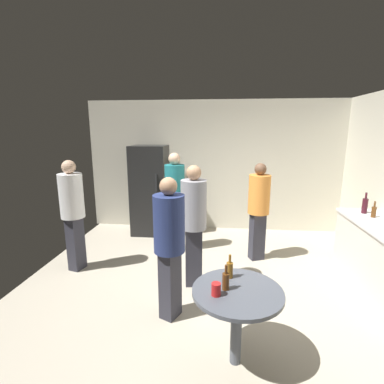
{
  "coord_description": "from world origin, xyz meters",
  "views": [
    {
      "loc": [
        0.14,
        -3.34,
        2.1
      ],
      "look_at": [
        -0.24,
        0.34,
        1.29
      ],
      "focal_mm": 26.57,
      "sensor_mm": 36.0,
      "label": 1
    }
  ],
  "objects_px": {
    "person_in_teal_shirt": "(175,194)",
    "plastic_cup_red": "(216,289)",
    "wine_bottle_on_counter": "(365,205)",
    "person_in_orange_shirt": "(259,205)",
    "person_in_white_shirt": "(72,207)",
    "beer_bottle_amber": "(230,269)",
    "beer_bottle_on_counter": "(374,212)",
    "foreground_table": "(237,301)",
    "beer_bottle_brown": "(226,281)",
    "person_in_navy_shirt": "(169,238)",
    "refrigerator": "(150,190)",
    "person_in_gray_shirt": "(194,217)"
  },
  "relations": [
    {
      "from": "person_in_teal_shirt",
      "to": "plastic_cup_red",
      "type": "bearing_deg",
      "value": -34.8
    },
    {
      "from": "wine_bottle_on_counter",
      "to": "person_in_orange_shirt",
      "type": "xyz_separation_m",
      "value": [
        -1.5,
        0.22,
        -0.09
      ]
    },
    {
      "from": "plastic_cup_red",
      "to": "person_in_orange_shirt",
      "type": "bearing_deg",
      "value": 74.75
    },
    {
      "from": "person_in_white_shirt",
      "to": "person_in_teal_shirt",
      "type": "xyz_separation_m",
      "value": [
        1.39,
        0.87,
        0.03
      ]
    },
    {
      "from": "beer_bottle_amber",
      "to": "plastic_cup_red",
      "type": "xyz_separation_m",
      "value": [
        -0.12,
        -0.31,
        -0.03
      ]
    },
    {
      "from": "beer_bottle_on_counter",
      "to": "person_in_orange_shirt",
      "type": "xyz_separation_m",
      "value": [
        -1.53,
        0.42,
        -0.05
      ]
    },
    {
      "from": "wine_bottle_on_counter",
      "to": "person_in_white_shirt",
      "type": "relative_size",
      "value": 0.18
    },
    {
      "from": "foreground_table",
      "to": "beer_bottle_brown",
      "type": "relative_size",
      "value": 3.48
    },
    {
      "from": "beer_bottle_amber",
      "to": "plastic_cup_red",
      "type": "height_order",
      "value": "beer_bottle_amber"
    },
    {
      "from": "person_in_white_shirt",
      "to": "beer_bottle_brown",
      "type": "bearing_deg",
      "value": -19.93
    },
    {
      "from": "person_in_teal_shirt",
      "to": "foreground_table",
      "type": "bearing_deg",
      "value": -30.29
    },
    {
      "from": "person_in_white_shirt",
      "to": "person_in_navy_shirt",
      "type": "relative_size",
      "value": 1.04
    },
    {
      "from": "beer_bottle_amber",
      "to": "beer_bottle_brown",
      "type": "bearing_deg",
      "value": -100.6
    },
    {
      "from": "beer_bottle_on_counter",
      "to": "person_in_teal_shirt",
      "type": "bearing_deg",
      "value": 167.37
    },
    {
      "from": "wine_bottle_on_counter",
      "to": "plastic_cup_red",
      "type": "distance_m",
      "value": 3.0
    },
    {
      "from": "beer_bottle_on_counter",
      "to": "beer_bottle_amber",
      "type": "relative_size",
      "value": 1.0
    },
    {
      "from": "beer_bottle_brown",
      "to": "beer_bottle_amber",
      "type": "bearing_deg",
      "value": 79.4
    },
    {
      "from": "plastic_cup_red",
      "to": "person_in_orange_shirt",
      "type": "height_order",
      "value": "person_in_orange_shirt"
    },
    {
      "from": "refrigerator",
      "to": "person_in_white_shirt",
      "type": "distance_m",
      "value": 1.85
    },
    {
      "from": "wine_bottle_on_counter",
      "to": "person_in_teal_shirt",
      "type": "height_order",
      "value": "person_in_teal_shirt"
    },
    {
      "from": "person_in_white_shirt",
      "to": "person_in_orange_shirt",
      "type": "distance_m",
      "value": 2.86
    },
    {
      "from": "refrigerator",
      "to": "wine_bottle_on_counter",
      "type": "distance_m",
      "value": 3.77
    },
    {
      "from": "person_in_orange_shirt",
      "to": "person_in_teal_shirt",
      "type": "relative_size",
      "value": 0.92
    },
    {
      "from": "person_in_white_shirt",
      "to": "person_in_navy_shirt",
      "type": "xyz_separation_m",
      "value": [
        1.63,
        -0.98,
        -0.04
      ]
    },
    {
      "from": "person_in_white_shirt",
      "to": "person_in_teal_shirt",
      "type": "relative_size",
      "value": 0.97
    },
    {
      "from": "person_in_gray_shirt",
      "to": "person_in_teal_shirt",
      "type": "bearing_deg",
      "value": -167.79
    },
    {
      "from": "wine_bottle_on_counter",
      "to": "person_in_orange_shirt",
      "type": "height_order",
      "value": "person_in_orange_shirt"
    },
    {
      "from": "person_in_white_shirt",
      "to": "person_in_gray_shirt",
      "type": "relative_size",
      "value": 1.01
    },
    {
      "from": "person_in_orange_shirt",
      "to": "person_in_navy_shirt",
      "type": "bearing_deg",
      "value": -56.34
    },
    {
      "from": "beer_bottle_on_counter",
      "to": "person_in_gray_shirt",
      "type": "distance_m",
      "value": 2.53
    },
    {
      "from": "beer_bottle_on_counter",
      "to": "foreground_table",
      "type": "bearing_deg",
      "value": -137.7
    },
    {
      "from": "wine_bottle_on_counter",
      "to": "beer_bottle_amber",
      "type": "xyz_separation_m",
      "value": [
        -2.01,
        -1.79,
        -0.2
      ]
    },
    {
      "from": "foreground_table",
      "to": "beer_bottle_amber",
      "type": "bearing_deg",
      "value": 107.34
    },
    {
      "from": "beer_bottle_on_counter",
      "to": "person_in_gray_shirt",
      "type": "relative_size",
      "value": 0.14
    },
    {
      "from": "refrigerator",
      "to": "person_in_navy_shirt",
      "type": "distance_m",
      "value": 2.82
    },
    {
      "from": "foreground_table",
      "to": "person_in_teal_shirt",
      "type": "height_order",
      "value": "person_in_teal_shirt"
    },
    {
      "from": "beer_bottle_brown",
      "to": "foreground_table",
      "type": "bearing_deg",
      "value": -0.26
    },
    {
      "from": "beer_bottle_amber",
      "to": "beer_bottle_brown",
      "type": "height_order",
      "value": "same"
    },
    {
      "from": "beer_bottle_on_counter",
      "to": "person_in_teal_shirt",
      "type": "distance_m",
      "value": 3.0
    },
    {
      "from": "refrigerator",
      "to": "person_in_orange_shirt",
      "type": "xyz_separation_m",
      "value": [
        2.04,
        -1.06,
        0.03
      ]
    },
    {
      "from": "foreground_table",
      "to": "beer_bottle_amber",
      "type": "xyz_separation_m",
      "value": [
        -0.07,
        0.21,
        0.19
      ]
    },
    {
      "from": "person_in_gray_shirt",
      "to": "plastic_cup_red",
      "type": "bearing_deg",
      "value": 4.26
    },
    {
      "from": "refrigerator",
      "to": "beer_bottle_amber",
      "type": "relative_size",
      "value": 7.83
    },
    {
      "from": "person_in_gray_shirt",
      "to": "beer_bottle_on_counter",
      "type": "bearing_deg",
      "value": 92.29
    },
    {
      "from": "foreground_table",
      "to": "wine_bottle_on_counter",
      "type": "bearing_deg",
      "value": 45.78
    },
    {
      "from": "beer_bottle_amber",
      "to": "person_in_gray_shirt",
      "type": "height_order",
      "value": "person_in_gray_shirt"
    },
    {
      "from": "foreground_table",
      "to": "person_in_gray_shirt",
      "type": "relative_size",
      "value": 0.48
    },
    {
      "from": "person_in_white_shirt",
      "to": "person_in_navy_shirt",
      "type": "distance_m",
      "value": 1.91
    },
    {
      "from": "wine_bottle_on_counter",
      "to": "beer_bottle_on_counter",
      "type": "distance_m",
      "value": 0.21
    },
    {
      "from": "beer_bottle_on_counter",
      "to": "person_in_navy_shirt",
      "type": "distance_m",
      "value": 2.94
    }
  ]
}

